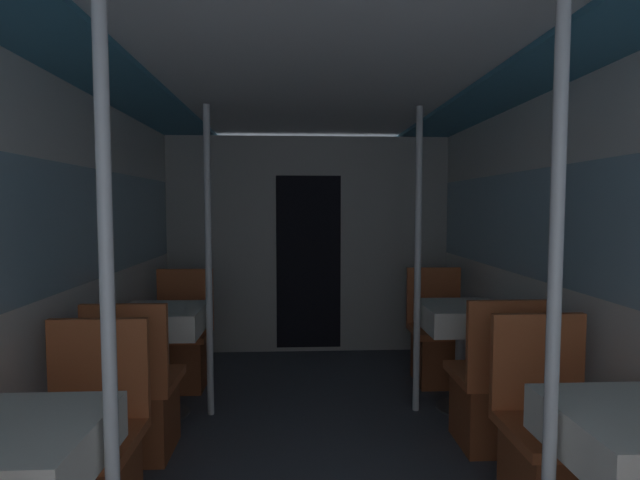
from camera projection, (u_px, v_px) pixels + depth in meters
name	position (u px, v px, depth m)	size (l,w,h in m)	color
wall_left	(61.00, 269.00, 2.74)	(0.05, 6.46, 2.15)	silver
wall_right	(564.00, 266.00, 2.88)	(0.05, 6.46, 2.15)	silver
ceiling_panel	(319.00, 73.00, 2.74)	(2.84, 6.46, 0.07)	silver
bulkhead_far	(308.00, 245.00, 4.99)	(2.79, 0.09, 2.15)	#A8A8A3
dining_table_left_0	(8.00, 463.00, 1.60)	(0.57, 0.57, 0.76)	#4C4C51
chair_left_far_0	(85.00, 474.00, 2.19)	(0.46, 0.46, 0.93)	brown
support_pole_left_0	(108.00, 327.00, 1.59)	(0.05, 0.05, 2.15)	silver
dining_table_left_1	(162.00, 326.00, 3.44)	(0.57, 0.57, 0.76)	#4C4C51
chair_left_near_1	(137.00, 407.00, 2.91)	(0.46, 0.46, 0.93)	brown
chair_left_far_1	(181.00, 351.00, 4.03)	(0.46, 0.46, 0.93)	brown
support_pole_left_1	(209.00, 262.00, 3.43)	(0.05, 0.05, 2.15)	silver
chair_right_far_0	(555.00, 461.00, 2.29)	(0.46, 0.46, 0.93)	brown
support_pole_right_0	(554.00, 322.00, 1.66)	(0.05, 0.05, 2.15)	silver
dining_table_right_1	(462.00, 322.00, 3.55)	(0.57, 0.57, 0.76)	#4C4C51
chair_right_near_1	(492.00, 400.00, 3.01)	(0.46, 0.46, 0.93)	brown
chair_right_far_1	(439.00, 348.00, 4.13)	(0.46, 0.46, 0.93)	brown
support_pole_right_1	(418.00, 261.00, 3.50)	(0.05, 0.05, 2.15)	silver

